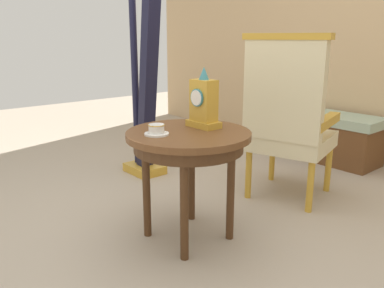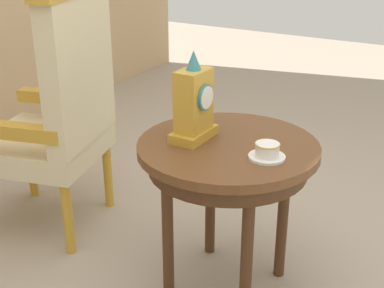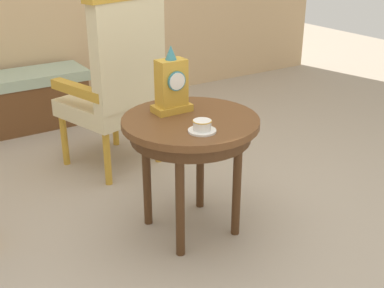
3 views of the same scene
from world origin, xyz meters
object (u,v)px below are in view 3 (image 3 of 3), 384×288
Objects in this scene: teacup_left at (202,127)px; armchair at (118,82)px; side_table at (191,133)px; mantel_clock at (172,86)px; window_bench at (18,101)px.

armchair is at bearing 86.50° from teacup_left.
armchair reaches higher than side_table.
mantel_clock is 0.76m from armchair.
mantel_clock is 0.31× the size of window_bench.
side_table is at bearing 74.06° from teacup_left.
side_table is 0.62× the size of window_bench.
mantel_clock is at bearing 85.82° from teacup_left.
mantel_clock reaches higher than side_table.
window_bench is at bearing 109.26° from armchair.
mantel_clock is at bearing -93.22° from armchair.
mantel_clock reaches higher than teacup_left.
armchair reaches higher than window_bench.
teacup_left is at bearing -94.18° from mantel_clock.
side_table is 0.87m from armchair.
teacup_left is 0.12× the size of window_bench.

